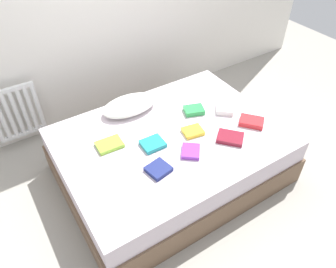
# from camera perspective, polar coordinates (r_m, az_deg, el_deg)

# --- Properties ---
(ground_plane) EXTENTS (8.00, 8.00, 0.00)m
(ground_plane) POSITION_cam_1_polar(r_m,az_deg,el_deg) (3.25, 0.48, -6.84)
(ground_plane) COLOR #9E998E
(bed) EXTENTS (2.00, 1.50, 0.50)m
(bed) POSITION_cam_1_polar(r_m,az_deg,el_deg) (3.07, 0.50, -3.78)
(bed) COLOR brown
(bed) RESTS_ON ground
(radiator) EXTENTS (0.48, 0.04, 0.58)m
(radiator) POSITION_cam_1_polar(r_m,az_deg,el_deg) (3.62, -25.14, 3.41)
(radiator) COLOR white
(radiator) RESTS_ON ground
(pillow) EXTENTS (0.55, 0.32, 0.12)m
(pillow) POSITION_cam_1_polar(r_m,az_deg,el_deg) (3.18, -6.82, 5.05)
(pillow) COLOR white
(pillow) RESTS_ON bed
(textbook_navy) EXTENTS (0.20, 0.20, 0.04)m
(textbook_navy) POSITION_cam_1_polar(r_m,az_deg,el_deg) (2.59, -1.70, -6.21)
(textbook_navy) COLOR navy
(textbook_navy) RESTS_ON bed
(textbook_teal) EXTENTS (0.20, 0.17, 0.04)m
(textbook_teal) POSITION_cam_1_polar(r_m,az_deg,el_deg) (2.79, -2.71, -1.74)
(textbook_teal) COLOR teal
(textbook_teal) RESTS_ON bed
(textbook_green) EXTENTS (0.22, 0.19, 0.05)m
(textbook_green) POSITION_cam_1_polar(r_m,az_deg,el_deg) (3.16, 4.58, 4.21)
(textbook_green) COLOR green
(textbook_green) RESTS_ON bed
(textbook_maroon) EXTENTS (0.28, 0.28, 0.04)m
(textbook_maroon) POSITION_cam_1_polar(r_m,az_deg,el_deg) (2.90, 10.92, -0.64)
(textbook_maroon) COLOR maroon
(textbook_maroon) RESTS_ON bed
(textbook_lime) EXTENTS (0.23, 0.17, 0.03)m
(textbook_lime) POSITION_cam_1_polar(r_m,az_deg,el_deg) (2.83, -10.29, -1.84)
(textbook_lime) COLOR #8CC638
(textbook_lime) RESTS_ON bed
(textbook_red) EXTENTS (0.26, 0.26, 0.05)m
(textbook_red) POSITION_cam_1_polar(r_m,az_deg,el_deg) (3.11, 14.51, 2.12)
(textbook_red) COLOR red
(textbook_red) RESTS_ON bed
(textbook_purple) EXTENTS (0.23, 0.23, 0.04)m
(textbook_purple) POSITION_cam_1_polar(r_m,az_deg,el_deg) (2.73, 4.03, -3.07)
(textbook_purple) COLOR purple
(textbook_purple) RESTS_ON bed
(textbook_white) EXTENTS (0.25, 0.26, 0.05)m
(textbook_white) POSITION_cam_1_polar(r_m,az_deg,el_deg) (3.23, 10.00, 4.59)
(textbook_white) COLOR white
(textbook_white) RESTS_ON bed
(textbook_yellow) EXTENTS (0.20, 0.17, 0.04)m
(textbook_yellow) POSITION_cam_1_polar(r_m,az_deg,el_deg) (2.92, 4.40, 0.48)
(textbook_yellow) COLOR yellow
(textbook_yellow) RESTS_ON bed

